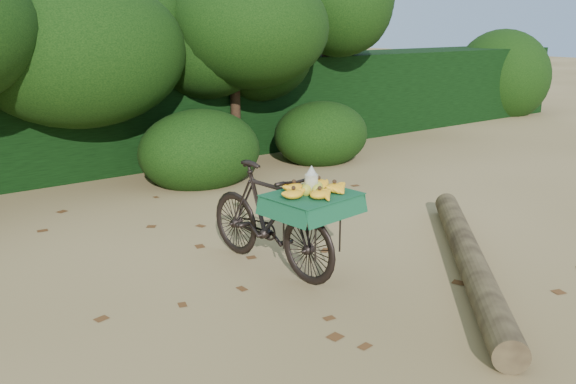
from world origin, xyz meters
TOP-DOWN VIEW (x-y plane):
  - ground at (0.00, 0.00)m, footprint 80.00×80.00m
  - vendor_bicycle at (0.36, 0.71)m, footprint 0.87×1.91m
  - fallen_log at (1.96, -0.56)m, footprint 2.92×3.02m
  - hedge_backdrop at (0.00, 6.30)m, footprint 26.00×1.80m
  - tree_row at (-0.65, 5.50)m, footprint 14.50×2.00m
  - bush_clumps at (0.50, 4.30)m, footprint 8.80×1.70m
  - leaf_litter at (0.00, 0.65)m, footprint 7.00×7.30m

SIDE VIEW (x-z plane):
  - ground at x=0.00m, z-range 0.00..0.00m
  - leaf_litter at x=0.00m, z-range 0.00..0.01m
  - fallen_log at x=1.96m, z-range 0.00..0.28m
  - bush_clumps at x=0.50m, z-range 0.00..0.90m
  - vendor_bicycle at x=0.36m, z-range 0.01..1.12m
  - hedge_backdrop at x=0.00m, z-range 0.00..1.80m
  - tree_row at x=-0.65m, z-range 0.00..4.00m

